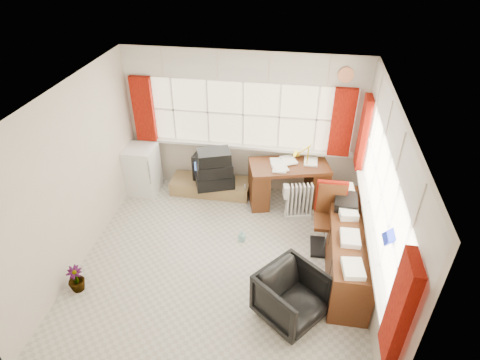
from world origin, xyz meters
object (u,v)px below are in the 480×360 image
object	(u,v)px
tv_bench	(211,186)
crt_tv	(211,165)
office_chair	(292,296)
radiator	(299,204)
mini_fridge	(143,170)
desk_lamp	(308,151)
task_chair	(329,214)
desk	(288,181)
credenza	(347,247)

from	to	relation	value
tv_bench	crt_tv	size ratio (longest dim) A/B	2.33
office_chair	crt_tv	size ratio (longest dim) A/B	1.24
crt_tv	radiator	bearing A→B (deg)	-20.81
tv_bench	mini_fridge	world-z (taller)	mini_fridge
desk_lamp	task_chair	bearing A→B (deg)	-70.00
desk	crt_tv	xyz separation A→B (m)	(-1.39, 0.19, 0.07)
desk	credenza	distance (m)	1.72
radiator	office_chair	bearing A→B (deg)	-90.17
crt_tv	mini_fridge	bearing A→B (deg)	-167.23
task_chair	office_chair	distance (m)	1.49
radiator	mini_fridge	world-z (taller)	mini_fridge
credenza	tv_bench	size ratio (longest dim) A/B	1.43
tv_bench	mini_fridge	size ratio (longest dim) A/B	1.61
desk_lamp	tv_bench	world-z (taller)	desk_lamp
office_chair	tv_bench	xyz separation A→B (m)	(-1.58, 2.46, -0.21)
radiator	tv_bench	world-z (taller)	radiator
task_chair	credenza	distance (m)	0.56
office_chair	radiator	size ratio (longest dim) A/B	1.17
task_chair	tv_bench	size ratio (longest dim) A/B	0.77
radiator	crt_tv	distance (m)	1.72
office_chair	radiator	xyz separation A→B (m)	(0.01, 1.98, -0.08)
desk_lamp	crt_tv	world-z (taller)	desk_lamp
office_chair	crt_tv	distance (m)	3.04
credenza	mini_fridge	distance (m)	3.74
desk	radiator	size ratio (longest dim) A/B	2.23
desk	office_chair	world-z (taller)	desk
credenza	crt_tv	xyz separation A→B (m)	(-2.29, 1.65, 0.10)
credenza	task_chair	bearing A→B (deg)	117.68
radiator	desk	bearing A→B (deg)	116.53
desk_lamp	radiator	world-z (taller)	desk_lamp
task_chair	mini_fridge	bearing A→B (deg)	164.16
tv_bench	crt_tv	world-z (taller)	crt_tv
credenza	crt_tv	size ratio (longest dim) A/B	3.33
desk_lamp	credenza	xyz separation A→B (m)	(0.62, -1.49, -0.63)
desk_lamp	mini_fridge	size ratio (longest dim) A/B	0.46
office_chair	tv_bench	distance (m)	2.93
tv_bench	office_chair	bearing A→B (deg)	-57.23
desk	mini_fridge	bearing A→B (deg)	-178.22
crt_tv	mini_fridge	world-z (taller)	mini_fridge
tv_bench	desk_lamp	bearing A→B (deg)	-1.14
desk_lamp	radiator	bearing A→B (deg)	-99.67
desk	task_chair	distance (m)	1.20
tv_bench	crt_tv	bearing A→B (deg)	93.22
desk_lamp	tv_bench	xyz separation A→B (m)	(-1.66, 0.03, -0.90)
desk	office_chair	xyz separation A→B (m)	(0.20, -2.40, -0.08)
task_chair	radiator	distance (m)	0.79
desk_lamp	credenza	size ratio (longest dim) A/B	0.20
desk	radiator	xyz separation A→B (m)	(0.21, -0.42, -0.16)
credenza	radiator	bearing A→B (deg)	123.47
office_chair	radiator	world-z (taller)	office_chair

